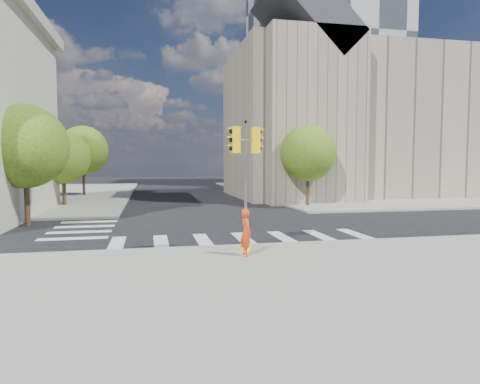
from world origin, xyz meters
name	(u,v)px	position (x,y,z in m)	size (l,w,h in m)	color
ground	(237,231)	(0.00, 0.00, 0.00)	(160.00, 160.00, 0.00)	black
sidewalk_near	(328,301)	(0.00, -11.00, 0.07)	(30.00, 14.00, 0.15)	gray
sidewalk_far_right	(359,190)	(20.00, 26.00, 0.07)	(28.00, 40.00, 0.15)	gray
civic_building	(352,123)	(15.59, 19.12, 7.26)	(26.00, 16.00, 19.39)	gray
office_tower	(323,86)	(22.00, 42.00, 15.00)	(20.00, 18.00, 30.00)	#9EA0A3
tree_lw_near	(25,146)	(-10.50, 4.00, 4.20)	(4.40, 4.40, 6.41)	#382616
tree_lw_mid	(63,157)	(-10.50, 14.00, 3.76)	(4.00, 4.00, 5.77)	#382616
tree_lw_far	(83,150)	(-10.50, 24.00, 4.54)	(4.80, 4.80, 6.95)	#382616
tree_re_near	(308,153)	(7.50, 10.00, 4.05)	(4.20, 4.20, 6.16)	#382616
tree_re_mid	(266,153)	(7.50, 22.00, 4.35)	(4.60, 4.60, 6.66)	#382616
tree_re_far	(241,158)	(7.50, 34.00, 3.87)	(4.00, 4.00, 5.88)	#382616
lamp_near	(297,148)	(8.00, 14.00, 4.58)	(0.35, 0.18, 8.11)	black
lamp_far	(256,152)	(8.00, 28.00, 4.58)	(0.35, 0.18, 8.11)	black
traffic_signal	(246,196)	(-0.72, -5.21, 2.17)	(1.08, 0.56, 4.74)	yellow
photographer	(246,232)	(-0.89, -6.07, 0.96)	(0.59, 0.39, 1.63)	#ED4216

